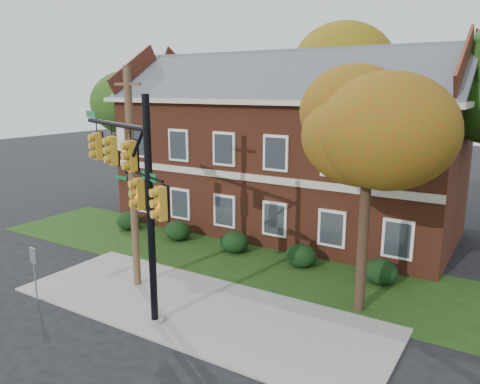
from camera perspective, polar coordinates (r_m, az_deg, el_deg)
The scene contains 15 objects.
ground at distance 16.72m, azimuth -7.49°, elevation -15.25°, with size 120.00×120.00×0.00m, color black.
sidewalk at distance 17.40m, azimuth -5.35°, elevation -13.88°, with size 14.00×5.00×0.08m, color gray.
grass_strip at distance 21.25m, azimuth 2.90°, elevation -8.84°, with size 30.00×6.00×0.04m, color #193811.
apartment_building at distance 26.13m, azimuth 5.53°, elevation 6.40°, with size 18.80×8.80×9.74m.
hedge_far_left at distance 26.85m, azimuth -13.41°, elevation -3.43°, with size 1.40×1.26×1.05m, color black.
hedge_left at distance 24.57m, azimuth -7.61°, elevation -4.69°, with size 1.40×1.26×1.05m, color black.
hedge_center at distance 22.60m, azimuth -0.68°, elevation -6.13°, with size 1.40×1.26×1.05m, color black.
hedge_right at distance 21.03m, azimuth 7.46°, elevation -7.70°, with size 1.40×1.26×1.05m, color black.
hedge_far_right at distance 19.96m, azimuth 16.75°, elevation -9.28°, with size 1.40×1.26×1.05m, color black.
tree_near_right at distance 15.84m, azimuth 16.20°, elevation 8.07°, with size 4.50×4.25×8.58m.
tree_left_rear at distance 30.73m, azimuth -12.12°, elevation 10.27°, with size 5.40×5.10×8.88m.
tree_far_rear at distance 32.77m, azimuth 14.17°, elevation 14.09°, with size 6.84×6.46×11.52m.
traffic_signal at distance 16.28m, azimuth -13.01°, elevation 1.42°, with size 6.35×2.80×7.61m.
utility_pole at distance 18.33m, azimuth -12.99°, elevation 1.49°, with size 1.34×0.30×8.58m.
sign_post at distance 18.78m, azimuth -23.83°, elevation -8.21°, with size 0.31×0.06×2.14m.
Camera 1 is at (9.52, -11.34, 7.79)m, focal length 35.00 mm.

